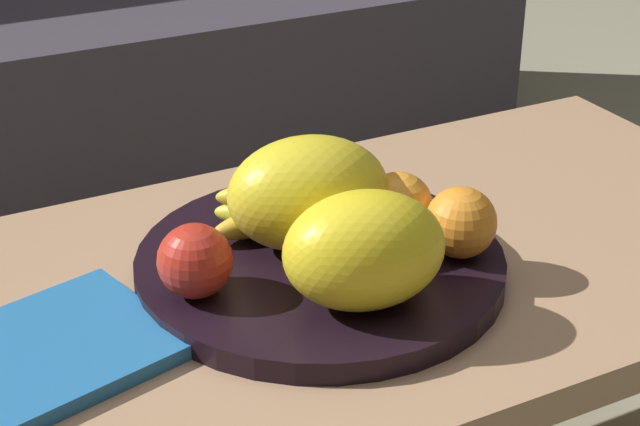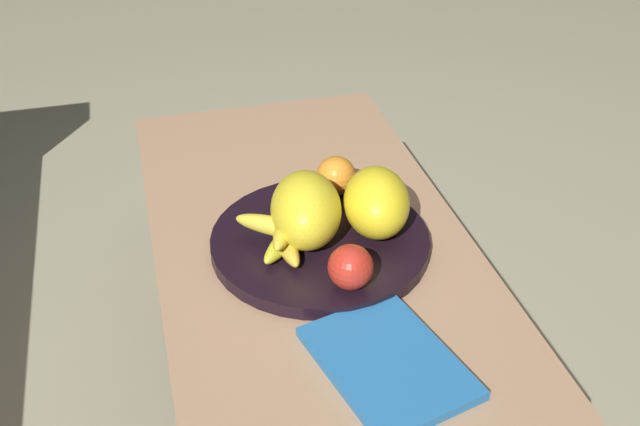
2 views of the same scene
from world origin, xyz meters
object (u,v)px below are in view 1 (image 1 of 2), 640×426
orange_left (398,206)px  banana_bunch (279,205)px  couch (88,31)px  coffee_table (329,303)px  magazine (34,358)px  fruit_bowl (320,265)px  apple_front (195,261)px  melon_smaller_beside (364,250)px  melon_large_front (308,193)px  orange_front (461,223)px

orange_left → banana_bunch: 0.13m
couch → orange_left: (-0.01, -1.29, 0.17)m
coffee_table → magazine: (-0.33, -0.03, 0.05)m
couch → fruit_bowl: couch is taller
apple_front → melon_smaller_beside: bearing=-32.6°
fruit_bowl → melon_large_front: melon_large_front is taller
orange_front → apple_front: (-0.28, 0.05, -0.00)m
banana_bunch → couch: bearing=84.5°
fruit_bowl → melon_smaller_beside: (-0.01, -0.10, 0.07)m
fruit_bowl → magazine: 0.31m
apple_front → magazine: apple_front is taller
melon_large_front → orange_front: size_ratio=2.28×
orange_left → orange_front: bearing=-58.0°
orange_front → orange_left: size_ratio=1.01×
orange_left → magazine: bearing=-177.4°
orange_left → banana_bunch: orange_left is taller
orange_left → magazine: size_ratio=0.30×
banana_bunch → fruit_bowl: bearing=-78.0°
melon_smaller_beside → magazine: size_ratio=0.64×
fruit_bowl → magazine: size_ratio=1.58×
melon_large_front → orange_front: (0.13, -0.09, -0.02)m
melon_large_front → melon_smaller_beside: melon_large_front is taller
magazine → orange_front: bearing=-19.6°
melon_large_front → orange_front: melon_large_front is taller
orange_front → banana_bunch: size_ratio=0.48×
banana_bunch → magazine: size_ratio=0.64×
melon_smaller_beside → couch: bearing=85.6°
magazine → melon_large_front: bearing=-5.2°
coffee_table → fruit_bowl: bearing=-152.3°
fruit_bowl → orange_front: size_ratio=5.16×
couch → magazine: bearing=-107.5°
melon_large_front → orange_left: melon_large_front is taller
couch → orange_left: couch is taller
coffee_table → couch: size_ratio=0.68×
orange_left → fruit_bowl: bearing=177.2°
coffee_table → apple_front: 0.19m
fruit_bowl → banana_bunch: banana_bunch is taller
coffee_table → orange_left: bearing=-9.4°
apple_front → banana_bunch: apple_front is taller
fruit_bowl → melon_large_front: 0.08m
orange_left → coffee_table: bearing=170.6°
fruit_bowl → melon_smaller_beside: melon_smaller_beside is taller
coffee_table → banana_bunch: size_ratio=7.23×
melon_smaller_beside → orange_left: melon_smaller_beside is taller
melon_large_front → melon_smaller_beside: (-0.00, -0.13, -0.00)m
coffee_table → orange_left: 0.13m
orange_left → apple_front: (-0.24, -0.01, -0.00)m
orange_front → apple_front: bearing=169.1°
coffee_table → couch: bearing=86.1°
coffee_table → melon_large_front: (-0.02, 0.02, 0.13)m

